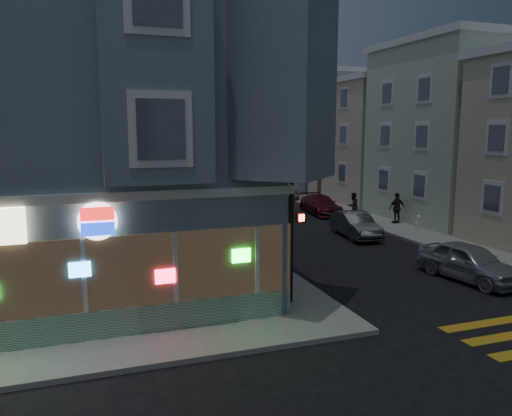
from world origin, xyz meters
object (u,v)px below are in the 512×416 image
pedestrian_a (353,206)px  traffic_signal (294,197)px  street_tree_near (290,150)px  parked_car_a (469,262)px  parked_car_b (355,225)px  fire_hydrant (418,222)px  parked_car_c (321,205)px  parked_car_d (281,192)px  street_tree_far (259,147)px  pedestrian_b (397,208)px  utility_pole (320,142)px

pedestrian_a → traffic_signal: (-9.74, -12.94, 2.65)m
street_tree_near → parked_car_a: (-3.07, -24.69, -3.21)m
parked_car_b → fire_hydrant: (4.02, -0.04, -0.09)m
parked_car_c → parked_car_d: (0.20, 7.66, -0.02)m
parked_car_d → pedestrian_a: bearing=-83.8°
parked_car_a → parked_car_b: parked_car_a is taller
traffic_signal → parked_car_d: bearing=82.0°
street_tree_far → traffic_signal: size_ratio=1.03×
pedestrian_b → parked_car_b: (-4.02, -2.02, -0.39)m
parked_car_c → traffic_signal: bearing=-115.4°
street_tree_near → street_tree_far: same height
street_tree_near → street_tree_far: 8.00m
parked_car_d → fire_hydrant: 15.05m
parked_car_a → parked_car_c: (1.37, 15.42, -0.08)m
pedestrian_b → parked_car_c: (-2.50, 5.16, -0.43)m
street_tree_far → parked_car_c: (-1.70, -17.27, -3.29)m
utility_pole → parked_car_d: bearing=106.5°
parked_car_a → traffic_signal: traffic_signal is taller
parked_car_a → parked_car_c: parked_car_a is taller
utility_pole → street_tree_near: bearing=88.1°
street_tree_far → parked_car_a: 32.99m
street_tree_near → pedestrian_a: size_ratio=3.21×
parked_car_b → parked_car_c: 7.34m
street_tree_near → parked_car_b: size_ratio=1.28×
pedestrian_b → traffic_signal: traffic_signal is taller
pedestrian_b → fire_hydrant: size_ratio=2.21×
fire_hydrant → parked_car_c: bearing=109.1°
street_tree_far → pedestrian_b: 22.62m
street_tree_far → parked_car_c: size_ratio=1.19×
parked_car_a → street_tree_far: bearing=77.0°
street_tree_far → parked_car_a: (-3.07, -32.69, -3.21)m
pedestrian_b → traffic_signal: bearing=40.1°
street_tree_far → parked_car_d: 10.27m
pedestrian_b → parked_car_a: pedestrian_b is taller
street_tree_far → parked_car_d: bearing=-98.9°
street_tree_far → pedestrian_a: 20.43m
utility_pole → street_tree_far: (0.20, 14.00, -0.86)m
utility_pole → parked_car_d: (-1.30, 4.39, -4.17)m
utility_pole → fire_hydrant: size_ratio=10.75×
pedestrian_b → fire_hydrant: (0.00, -2.06, -0.48)m
street_tree_near → fire_hydrant: street_tree_near is taller
pedestrian_a → parked_car_b: size_ratio=0.40×
pedestrian_b → parked_car_c: 5.75m
parked_car_b → traffic_signal: size_ratio=0.80×
pedestrian_a → parked_car_a: bearing=59.0°
street_tree_near → parked_car_a: bearing=-97.1°
street_tree_near → street_tree_far: size_ratio=1.00×
utility_pole → parked_car_a: (-2.87, -18.69, -4.07)m
parked_car_d → parked_car_a: bearing=-91.0°
parked_car_b → traffic_signal: traffic_signal is taller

